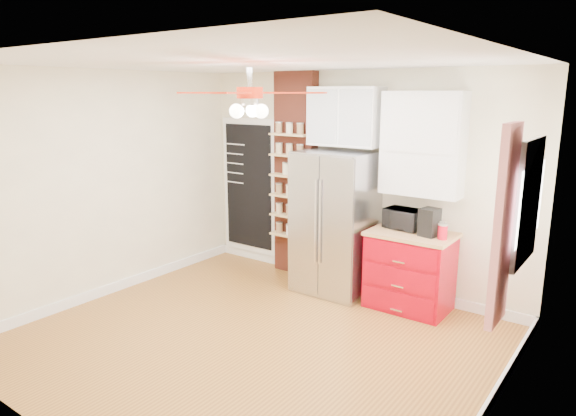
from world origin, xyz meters
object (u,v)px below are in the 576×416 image
Objects in this scene: ceiling_fan at (250,93)px; red_cabinet at (410,270)px; canister_left at (443,232)px; pantry_jar_oats at (286,169)px; coffee_maker at (430,222)px; toaster_oven at (404,219)px; fridge at (335,223)px.

red_cabinet is at bearing 61.29° from ceiling_fan.
pantry_jar_oats is (-2.22, 0.19, 0.47)m from canister_left.
pantry_jar_oats reaches higher than coffee_maker.
toaster_oven reaches higher than red_cabinet.
fridge is 5.68× the size of coffee_maker.
fridge is 1.86× the size of red_cabinet.
red_cabinet is at bearing -3.75° from pantry_jar_oats.
fridge is 11.37× the size of canister_left.
fridge reaches higher than toaster_oven.
ceiling_fan reaches higher than canister_left.
red_cabinet is 6.50× the size of pantry_jar_oats.
pantry_jar_oats is at bearing 168.95° from fridge.
toaster_oven is at bearing 66.53° from ceiling_fan.
red_cabinet is 6.11× the size of canister_left.
coffee_maker is 0.19m from canister_left.
coffee_maker is at bearing -7.43° from red_cabinet.
toaster_oven is at bearing 10.15° from fridge.
pantry_jar_oats is (-2.05, 0.15, 0.39)m from coffee_maker.
red_cabinet is at bearing -177.72° from coffee_maker.
ceiling_fan is 9.67× the size of pantry_jar_oats.
toaster_oven is 1.75m from pantry_jar_oats.
fridge is 1.34m from canister_left.
canister_left is 1.06× the size of pantry_jar_oats.
fridge reaches higher than red_cabinet.
pantry_jar_oats is (-0.88, 0.17, 0.57)m from fridge.
fridge reaches higher than pantry_jar_oats.
canister_left is (1.34, -0.02, 0.10)m from fridge.
ceiling_fan is 2.39m from toaster_oven.
coffee_maker is (1.18, 0.02, 0.18)m from fridge.
fridge is at bearing -11.05° from pantry_jar_oats.
toaster_oven is 0.54m from canister_left.
ceiling_fan reaches higher than red_cabinet.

